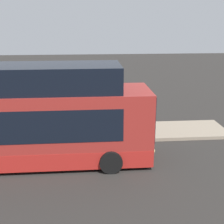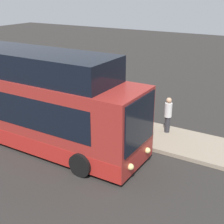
{
  "view_description": "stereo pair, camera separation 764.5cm",
  "coord_description": "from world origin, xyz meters",
  "px_view_note": "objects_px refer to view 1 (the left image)",
  "views": [
    {
      "loc": [
        2.66,
        -12.43,
        5.85
      ],
      "look_at": [
        3.75,
        0.46,
        1.93
      ],
      "focal_mm": 50.0,
      "sensor_mm": 36.0,
      "label": 1
    },
    {
      "loc": [
        9.6,
        -9.28,
        6.4
      ],
      "look_at": [
        3.75,
        0.46,
        1.93
      ],
      "focal_mm": 50.0,
      "sensor_mm": 36.0,
      "label": 2
    }
  ],
  "objects_px": {
    "bus_lead": "(18,121)",
    "suitcase": "(79,126)",
    "passenger_boarding": "(70,113)",
    "trash_bin": "(21,124)",
    "passenger_with_bags": "(130,110)",
    "passenger_waiting": "(93,113)"
  },
  "relations": [
    {
      "from": "passenger_boarding",
      "to": "suitcase",
      "type": "height_order",
      "value": "passenger_boarding"
    },
    {
      "from": "passenger_waiting",
      "to": "passenger_with_bags",
      "type": "relative_size",
      "value": 0.95
    },
    {
      "from": "passenger_waiting",
      "to": "passenger_with_bags",
      "type": "distance_m",
      "value": 1.98
    },
    {
      "from": "suitcase",
      "to": "bus_lead",
      "type": "bearing_deg",
      "value": -129.37
    },
    {
      "from": "bus_lead",
      "to": "passenger_with_bags",
      "type": "xyz_separation_m",
      "value": [
        5.12,
        3.59,
        -0.73
      ]
    },
    {
      "from": "bus_lead",
      "to": "passenger_waiting",
      "type": "distance_m",
      "value": 4.71
    },
    {
      "from": "bus_lead",
      "to": "suitcase",
      "type": "bearing_deg",
      "value": 50.63
    },
    {
      "from": "bus_lead",
      "to": "trash_bin",
      "type": "relative_size",
      "value": 16.57
    },
    {
      "from": "bus_lead",
      "to": "passenger_boarding",
      "type": "relative_size",
      "value": 6.03
    },
    {
      "from": "passenger_boarding",
      "to": "trash_bin",
      "type": "distance_m",
      "value": 2.67
    },
    {
      "from": "passenger_with_bags",
      "to": "suitcase",
      "type": "relative_size",
      "value": 1.81
    },
    {
      "from": "passenger_boarding",
      "to": "passenger_with_bags",
      "type": "distance_m",
      "value": 3.21
    },
    {
      "from": "bus_lead",
      "to": "suitcase",
      "type": "relative_size",
      "value": 11.5
    },
    {
      "from": "passenger_waiting",
      "to": "bus_lead",
      "type": "bearing_deg",
      "value": -93.73
    },
    {
      "from": "suitcase",
      "to": "trash_bin",
      "type": "bearing_deg",
      "value": 169.92
    },
    {
      "from": "passenger_with_bags",
      "to": "trash_bin",
      "type": "bearing_deg",
      "value": 166.44
    },
    {
      "from": "passenger_waiting",
      "to": "suitcase",
      "type": "relative_size",
      "value": 1.71
    },
    {
      "from": "passenger_boarding",
      "to": "suitcase",
      "type": "relative_size",
      "value": 1.91
    },
    {
      "from": "trash_bin",
      "to": "passenger_with_bags",
      "type": "bearing_deg",
      "value": 1.26
    },
    {
      "from": "bus_lead",
      "to": "passenger_waiting",
      "type": "relative_size",
      "value": 6.73
    },
    {
      "from": "passenger_boarding",
      "to": "suitcase",
      "type": "distance_m",
      "value": 0.82
    },
    {
      "from": "passenger_waiting",
      "to": "trash_bin",
      "type": "xyz_separation_m",
      "value": [
        -3.8,
        0.06,
        -0.53
      ]
    }
  ]
}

